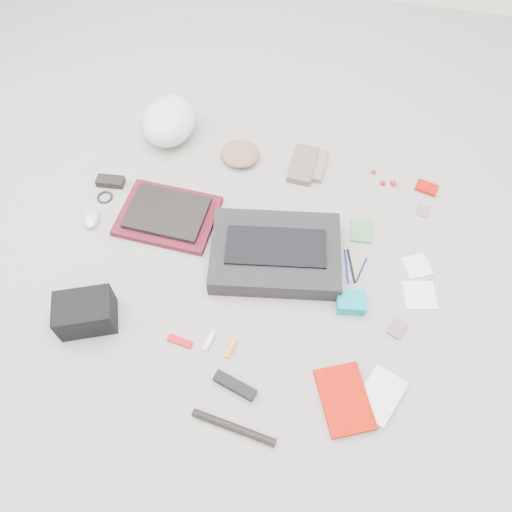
% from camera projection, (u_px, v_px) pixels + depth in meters
% --- Properties ---
extents(ground_plane, '(4.00, 4.00, 0.00)m').
position_uv_depth(ground_plane, '(256.00, 262.00, 2.04)').
color(ground_plane, gray).
extents(messenger_bag, '(0.57, 0.45, 0.09)m').
position_uv_depth(messenger_bag, '(275.00, 253.00, 2.02)').
color(messenger_bag, black).
rests_on(messenger_bag, ground_plane).
extents(bag_flap, '(0.42, 0.24, 0.01)m').
position_uv_depth(bag_flap, '(276.00, 247.00, 1.97)').
color(bag_flap, black).
rests_on(bag_flap, messenger_bag).
extents(laptop_sleeve, '(0.42, 0.32, 0.03)m').
position_uv_depth(laptop_sleeve, '(168.00, 216.00, 2.15)').
color(laptop_sleeve, '#591221').
rests_on(laptop_sleeve, ground_plane).
extents(laptop, '(0.34, 0.25, 0.02)m').
position_uv_depth(laptop, '(167.00, 213.00, 2.13)').
color(laptop, black).
rests_on(laptop, laptop_sleeve).
extents(bike_helmet, '(0.25, 0.31, 0.18)m').
position_uv_depth(bike_helmet, '(169.00, 121.00, 2.35)').
color(bike_helmet, silver).
rests_on(bike_helmet, ground_plane).
extents(beanie, '(0.22, 0.21, 0.06)m').
position_uv_depth(beanie, '(240.00, 154.00, 2.32)').
color(beanie, '#84694E').
rests_on(beanie, ground_plane).
extents(mitten_left, '(0.12, 0.22, 0.03)m').
position_uv_depth(mitten_left, '(303.00, 165.00, 2.30)').
color(mitten_left, '#655952').
rests_on(mitten_left, ground_plane).
extents(mitten_right, '(0.10, 0.19, 0.03)m').
position_uv_depth(mitten_right, '(315.00, 166.00, 2.30)').
color(mitten_right, '#7B6E5A').
rests_on(mitten_right, ground_plane).
extents(power_brick, '(0.13, 0.07, 0.03)m').
position_uv_depth(power_brick, '(111.00, 181.00, 2.25)').
color(power_brick, black).
rests_on(power_brick, ground_plane).
extents(cable_coil, '(0.07, 0.07, 0.01)m').
position_uv_depth(cable_coil, '(105.00, 197.00, 2.22)').
color(cable_coil, black).
rests_on(cable_coil, ground_plane).
extents(mouse, '(0.08, 0.11, 0.04)m').
position_uv_depth(mouse, '(91.00, 219.00, 2.14)').
color(mouse, silver).
rests_on(mouse, ground_plane).
extents(camera_bag, '(0.25, 0.21, 0.14)m').
position_uv_depth(camera_bag, '(85.00, 313.00, 1.85)').
color(camera_bag, black).
rests_on(camera_bag, ground_plane).
extents(multitool, '(0.10, 0.04, 0.01)m').
position_uv_depth(multitool, '(180.00, 341.00, 1.85)').
color(multitool, '#C70012').
rests_on(multitool, ground_plane).
extents(toiletry_tube_white, '(0.03, 0.08, 0.02)m').
position_uv_depth(toiletry_tube_white, '(209.00, 341.00, 1.85)').
color(toiletry_tube_white, white).
rests_on(toiletry_tube_white, ground_plane).
extents(toiletry_tube_orange, '(0.04, 0.08, 0.02)m').
position_uv_depth(toiletry_tube_orange, '(231.00, 348.00, 1.83)').
color(toiletry_tube_orange, orange).
rests_on(toiletry_tube_orange, ground_plane).
extents(u_lock, '(0.16, 0.08, 0.03)m').
position_uv_depth(u_lock, '(235.00, 386.00, 1.76)').
color(u_lock, black).
rests_on(u_lock, ground_plane).
extents(bike_pump, '(0.30, 0.07, 0.03)m').
position_uv_depth(bike_pump, '(234.00, 427.00, 1.68)').
color(bike_pump, black).
rests_on(bike_pump, ground_plane).
extents(book_red, '(0.24, 0.28, 0.03)m').
position_uv_depth(book_red, '(344.00, 399.00, 1.73)').
color(book_red, '#C31001').
rests_on(book_red, ground_plane).
extents(book_white, '(0.19, 0.22, 0.02)m').
position_uv_depth(book_white, '(380.00, 396.00, 1.74)').
color(book_white, silver).
rests_on(book_white, ground_plane).
extents(notepad, '(0.10, 0.13, 0.01)m').
position_uv_depth(notepad, '(362.00, 230.00, 2.12)').
color(notepad, '#4A8052').
rests_on(notepad, ground_plane).
extents(pen_blue, '(0.04, 0.16, 0.01)m').
position_uv_depth(pen_blue, '(347.00, 266.00, 2.03)').
color(pen_blue, '#0F2C97').
rests_on(pen_blue, ground_plane).
extents(pen_black, '(0.06, 0.15, 0.01)m').
position_uv_depth(pen_black, '(351.00, 266.00, 2.03)').
color(pen_black, black).
rests_on(pen_black, ground_plane).
extents(pen_navy, '(0.04, 0.12, 0.01)m').
position_uv_depth(pen_navy, '(361.00, 270.00, 2.02)').
color(pen_navy, navy).
rests_on(pen_navy, ground_plane).
extents(accordion_wallet, '(0.12, 0.10, 0.05)m').
position_uv_depth(accordion_wallet, '(351.00, 302.00, 1.92)').
color(accordion_wallet, '#0392A1').
rests_on(accordion_wallet, ground_plane).
extents(card_deck, '(0.08, 0.09, 0.01)m').
position_uv_depth(card_deck, '(397.00, 328.00, 1.88)').
color(card_deck, gray).
rests_on(card_deck, ground_plane).
extents(napkin_top, '(0.14, 0.14, 0.01)m').
position_uv_depth(napkin_top, '(417.00, 266.00, 2.03)').
color(napkin_top, silver).
rests_on(napkin_top, ground_plane).
extents(napkin_bottom, '(0.15, 0.15, 0.01)m').
position_uv_depth(napkin_bottom, '(420.00, 295.00, 1.96)').
color(napkin_bottom, white).
rests_on(napkin_bottom, ground_plane).
extents(lollipop_a, '(0.02, 0.02, 0.02)m').
position_uv_depth(lollipop_a, '(374.00, 172.00, 2.29)').
color(lollipop_a, red).
rests_on(lollipop_a, ground_plane).
extents(lollipop_b, '(0.03, 0.03, 0.02)m').
position_uv_depth(lollipop_b, '(383.00, 183.00, 2.25)').
color(lollipop_b, '#AA0F16').
rests_on(lollipop_b, ground_plane).
extents(lollipop_c, '(0.04, 0.04, 0.03)m').
position_uv_depth(lollipop_c, '(393.00, 183.00, 2.25)').
color(lollipop_c, red).
rests_on(lollipop_c, ground_plane).
extents(altoids_tin, '(0.11, 0.08, 0.02)m').
position_uv_depth(altoids_tin, '(427.00, 188.00, 2.24)').
color(altoids_tin, '#A8110C').
rests_on(altoids_tin, ground_plane).
extents(stamp_sheet, '(0.06, 0.07, 0.00)m').
position_uv_depth(stamp_sheet, '(423.00, 211.00, 2.18)').
color(stamp_sheet, gray).
rests_on(stamp_sheet, ground_plane).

